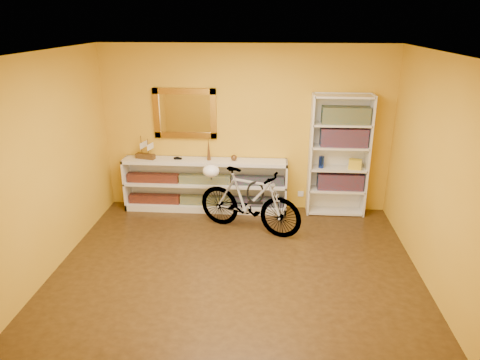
# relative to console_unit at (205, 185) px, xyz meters

# --- Properties ---
(floor) EXTENTS (4.50, 4.00, 0.01)m
(floor) POSITION_rel_console_unit_xyz_m (0.64, -1.81, -0.43)
(floor) COLOR #311F0D
(floor) RESTS_ON ground
(ceiling) EXTENTS (4.50, 4.00, 0.01)m
(ceiling) POSITION_rel_console_unit_xyz_m (0.64, -1.81, 2.18)
(ceiling) COLOR silver
(ceiling) RESTS_ON ground
(back_wall) EXTENTS (4.50, 0.01, 2.60)m
(back_wall) POSITION_rel_console_unit_xyz_m (0.64, 0.19, 0.88)
(back_wall) COLOR gold
(back_wall) RESTS_ON ground
(left_wall) EXTENTS (0.01, 4.00, 2.60)m
(left_wall) POSITION_rel_console_unit_xyz_m (-1.62, -1.81, 0.88)
(left_wall) COLOR gold
(left_wall) RESTS_ON ground
(right_wall) EXTENTS (0.01, 4.00, 2.60)m
(right_wall) POSITION_rel_console_unit_xyz_m (2.89, -1.81, 0.88)
(right_wall) COLOR gold
(right_wall) RESTS_ON ground
(gilt_mirror) EXTENTS (0.98, 0.06, 0.78)m
(gilt_mirror) POSITION_rel_console_unit_xyz_m (-0.31, 0.15, 1.12)
(gilt_mirror) COLOR #8E6019
(gilt_mirror) RESTS_ON back_wall
(wall_socket) EXTENTS (0.09, 0.02, 0.09)m
(wall_socket) POSITION_rel_console_unit_xyz_m (1.54, 0.17, -0.17)
(wall_socket) COLOR silver
(wall_socket) RESTS_ON back_wall
(console_unit) EXTENTS (2.60, 0.35, 0.85)m
(console_unit) POSITION_rel_console_unit_xyz_m (0.00, 0.00, 0.00)
(console_unit) COLOR silver
(console_unit) RESTS_ON floor
(cd_row_lower) EXTENTS (2.50, 0.13, 0.14)m
(cd_row_lower) POSITION_rel_console_unit_xyz_m (-0.00, -0.02, -0.26)
(cd_row_lower) COLOR black
(cd_row_lower) RESTS_ON console_unit
(cd_row_upper) EXTENTS (2.50, 0.13, 0.14)m
(cd_row_upper) POSITION_rel_console_unit_xyz_m (-0.00, -0.02, 0.11)
(cd_row_upper) COLOR navy
(cd_row_upper) RESTS_ON console_unit
(model_ship) EXTENTS (0.33, 0.19, 0.37)m
(model_ship) POSITION_rel_console_unit_xyz_m (-0.94, 0.00, 0.61)
(model_ship) COLOR #402A12
(model_ship) RESTS_ON console_unit
(toy_car) EXTENTS (0.00, 0.00, 0.00)m
(toy_car) POSITION_rel_console_unit_xyz_m (-0.42, 0.00, 0.43)
(toy_car) COLOR black
(toy_car) RESTS_ON console_unit
(bronze_ornament) EXTENTS (0.06, 0.06, 0.35)m
(bronze_ornament) POSITION_rel_console_unit_xyz_m (0.07, 0.00, 0.60)
(bronze_ornament) COLOR brown
(bronze_ornament) RESTS_ON console_unit
(decorative_orb) EXTENTS (0.09, 0.09, 0.09)m
(decorative_orb) POSITION_rel_console_unit_xyz_m (0.46, 0.00, 0.47)
(decorative_orb) COLOR brown
(decorative_orb) RESTS_ON console_unit
(bookcase) EXTENTS (0.90, 0.30, 1.90)m
(bookcase) POSITION_rel_console_unit_xyz_m (2.08, 0.03, 0.52)
(bookcase) COLOR silver
(bookcase) RESTS_ON floor
(book_row_a) EXTENTS (0.70, 0.22, 0.26)m
(book_row_a) POSITION_rel_console_unit_xyz_m (2.13, 0.03, 0.12)
(book_row_a) COLOR maroon
(book_row_a) RESTS_ON bookcase
(book_row_b) EXTENTS (0.70, 0.22, 0.28)m
(book_row_b) POSITION_rel_console_unit_xyz_m (2.13, 0.03, 0.83)
(book_row_b) COLOR maroon
(book_row_b) RESTS_ON bookcase
(book_row_c) EXTENTS (0.70, 0.22, 0.25)m
(book_row_c) POSITION_rel_console_unit_xyz_m (2.13, 0.03, 1.16)
(book_row_c) COLOR #1B5061
(book_row_c) RESTS_ON bookcase
(travel_mug) EXTENTS (0.08, 0.08, 0.18)m
(travel_mug) POSITION_rel_console_unit_xyz_m (1.82, 0.01, 0.43)
(travel_mug) COLOR navy
(travel_mug) RESTS_ON bookcase
(red_tin) EXTENTS (0.16, 0.16, 0.20)m
(red_tin) POSITION_rel_console_unit_xyz_m (1.88, 0.06, 1.14)
(red_tin) COLOR maroon
(red_tin) RESTS_ON bookcase
(yellow_bag) EXTENTS (0.21, 0.17, 0.15)m
(yellow_bag) POSITION_rel_console_unit_xyz_m (2.33, -0.01, 0.41)
(yellow_bag) COLOR yellow
(yellow_bag) RESTS_ON bookcase
(bicycle) EXTENTS (0.98, 1.66, 0.95)m
(bicycle) POSITION_rel_console_unit_xyz_m (0.74, -0.70, 0.05)
(bicycle) COLOR silver
(bicycle) RESTS_ON floor
(helmet) EXTENTS (0.25, 0.24, 0.19)m
(helmet) POSITION_rel_console_unit_xyz_m (0.16, -0.47, 0.41)
(helmet) COLOR white
(helmet) RESTS_ON bicycle
(u_lock) EXTENTS (0.25, 0.03, 0.25)m
(u_lock) POSITION_rel_console_unit_xyz_m (0.83, -0.73, 0.19)
(u_lock) COLOR black
(u_lock) RESTS_ON bicycle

